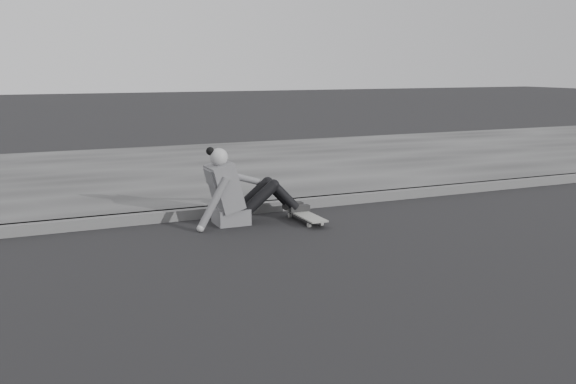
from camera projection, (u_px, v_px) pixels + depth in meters
name	position (u px, v px, depth m)	size (l,w,h in m)	color
ground	(383.00, 272.00, 5.50)	(80.00, 80.00, 0.00)	black
curb	(270.00, 206.00, 7.81)	(24.00, 0.16, 0.12)	#515151
sidewalk	(200.00, 170.00, 10.52)	(24.00, 6.00, 0.12)	#3D3D3D
skateboard	(305.00, 216.00, 7.27)	(0.20, 0.78, 0.09)	gray
seated_woman	(236.00, 192.00, 7.14)	(1.38, 0.46, 0.88)	#5B5B5E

